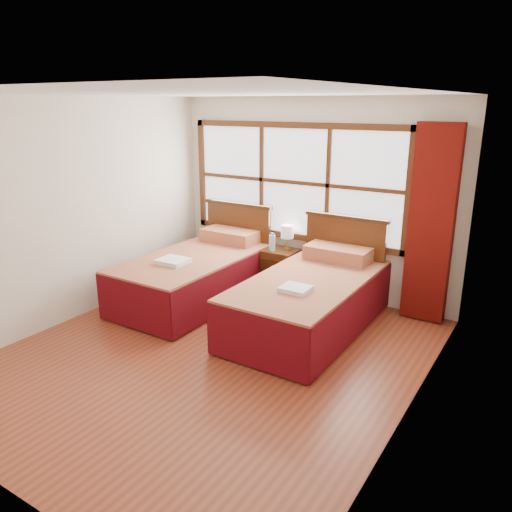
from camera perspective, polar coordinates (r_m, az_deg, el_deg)
The scene contains 15 objects.
floor at distance 5.31m, azimuth -5.10°, elevation -11.23°, with size 4.50×4.50×0.00m, color brown.
ceiling at distance 4.68m, azimuth -5.98°, elevation 18.04°, with size 4.50×4.50×0.00m, color white.
wall_back at distance 6.71m, azimuth 6.37°, elevation 6.57°, with size 4.00×4.00×0.00m, color silver.
wall_left at distance 6.24m, azimuth -20.27°, elevation 4.80°, with size 4.50×4.50×0.00m, color silver.
wall_right at distance 3.98m, azimuth 17.95°, elevation -1.56°, with size 4.50×4.50×0.00m, color silver.
window at distance 6.76m, azimuth 4.36°, elevation 8.42°, with size 3.16×0.06×1.56m.
curtain at distance 6.09m, azimuth 19.38°, elevation 3.36°, with size 0.50×0.16×2.30m, color #5E0E09.
bed_left at distance 6.67m, azimuth -6.56°, elevation -1.97°, with size 1.17×2.27×1.14m.
bed_right at distance 5.83m, azimuth 6.33°, elevation -4.81°, with size 1.18×2.29×1.15m.
nightstand at distance 6.89m, azimuth 2.81°, elevation -1.69°, with size 0.45×0.44×0.60m.
towels_left at distance 6.26m, azimuth -9.47°, elevation -0.58°, with size 0.37×0.33×0.06m.
towels_right at distance 5.29m, azimuth 4.55°, elevation -3.75°, with size 0.31×0.27×0.05m.
lamp at distance 6.76m, azimuth 3.61°, elevation 2.71°, with size 0.17×0.17×0.34m.
bottle_near at distance 6.78m, azimuth 1.77°, elevation 1.62°, with size 0.06×0.06×0.24m.
bottle_far at distance 6.72m, azimuth 1.95°, elevation 1.53°, with size 0.07×0.07×0.25m.
Camera 1 is at (2.88, -3.69, 2.52)m, focal length 35.00 mm.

